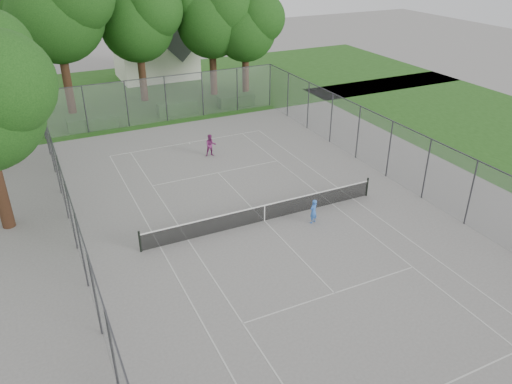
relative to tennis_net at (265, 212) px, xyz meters
name	(u,v)px	position (x,y,z in m)	size (l,w,h in m)	color
ground	(264,221)	(0.00, 0.00, -0.51)	(120.00, 120.00, 0.00)	slate
grass_far	(139,91)	(0.00, 26.00, -0.51)	(60.00, 20.00, 0.00)	#1E4915
court_markings	(264,221)	(0.00, 0.00, -0.50)	(11.03, 23.83, 0.01)	beige
tennis_net	(265,212)	(0.00, 0.00, 0.00)	(12.87, 0.10, 1.10)	black
perimeter_fence	(265,189)	(0.00, 0.00, 1.30)	(18.08, 34.08, 3.52)	#38383D
tree_far_left	(56,6)	(-6.33, 22.22, 7.77)	(8.38, 7.65, 12.05)	#341D13
tree_far_midleft	(138,19)	(-0.13, 23.04, 6.36)	(6.95, 6.35, 10.00)	#341D13
tree_far_midright	(212,17)	(6.06, 22.17, 6.17)	(6.76, 6.17, 9.72)	#341D13
tree_far_right	(246,25)	(8.68, 20.98, 5.52)	(6.11, 5.58, 8.79)	#341D13
hedge_left	(93,123)	(-5.55, 17.71, -0.06)	(3.64, 1.09, 0.91)	#1E4817
hedge_mid	(177,108)	(1.22, 18.24, 0.00)	(3.23, 0.92, 1.01)	#1E4817
hedge_right	(236,100)	(6.37, 18.16, -0.05)	(3.08, 1.13, 0.93)	#1E4817
house	(154,40)	(2.99, 30.36, 3.21)	(7.43, 5.76, 9.25)	white
girl_player	(313,211)	(2.15, -1.20, 0.14)	(0.47, 0.31, 1.30)	blue
woman_player	(211,145)	(0.58, 9.04, 0.23)	(0.72, 0.56, 1.48)	#7D2967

